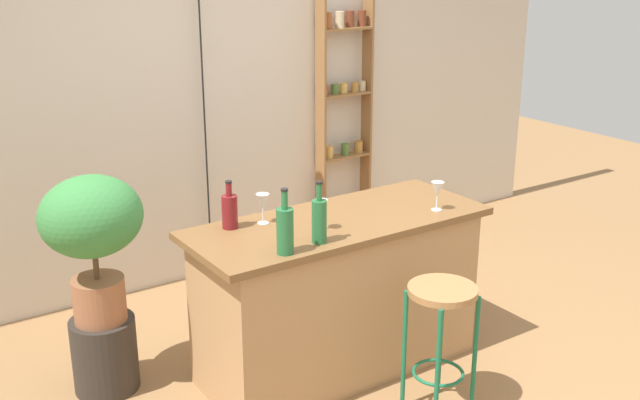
# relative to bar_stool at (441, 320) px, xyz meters

# --- Properties ---
(ground) EXTENTS (12.00, 12.00, 0.00)m
(ground) POSITION_rel_bar_stool_xyz_m (-0.16, 0.36, -0.52)
(ground) COLOR olive
(back_wall) EXTENTS (6.40, 0.10, 2.80)m
(back_wall) POSITION_rel_bar_stool_xyz_m (-0.16, 2.31, 0.88)
(back_wall) COLOR beige
(back_wall) RESTS_ON ground
(kitchen_counter) EXTENTS (1.67, 0.67, 0.89)m
(kitchen_counter) POSITION_rel_bar_stool_xyz_m (-0.16, 0.66, -0.07)
(kitchen_counter) COLOR tan
(kitchen_counter) RESTS_ON ground
(bar_stool) EXTENTS (0.35, 0.35, 0.70)m
(bar_stool) POSITION_rel_bar_stool_xyz_m (0.00, 0.00, 0.00)
(bar_stool) COLOR #196642
(bar_stool) RESTS_ON ground
(spice_shelf) EXTENTS (0.45, 0.12, 1.95)m
(spice_shelf) POSITION_rel_bar_stool_xyz_m (0.97, 2.17, 0.51)
(spice_shelf) COLOR olive
(spice_shelf) RESTS_ON ground
(plant_stool) EXTENTS (0.35, 0.35, 0.41)m
(plant_stool) POSITION_rel_bar_stool_xyz_m (-1.33, 1.17, -0.32)
(plant_stool) COLOR #2D2823
(plant_stool) RESTS_ON ground
(potted_plant) EXTENTS (0.53, 0.48, 0.80)m
(potted_plant) POSITION_rel_bar_stool_xyz_m (-1.33, 1.17, 0.40)
(potted_plant) COLOR #935B3D
(potted_plant) RESTS_ON plant_stool
(bottle_sauce_amber) EXTENTS (0.08, 0.08, 0.32)m
(bottle_sauce_amber) POSITION_rel_bar_stool_xyz_m (-0.44, 0.44, 0.49)
(bottle_sauce_amber) COLOR #236638
(bottle_sauce_amber) RESTS_ON kitchen_counter
(bottle_olive_oil) EXTENTS (0.08, 0.08, 0.26)m
(bottle_olive_oil) POSITION_rel_bar_stool_xyz_m (-0.71, 0.87, 0.47)
(bottle_olive_oil) COLOR maroon
(bottle_olive_oil) RESTS_ON kitchen_counter
(bottle_spirits_clear) EXTENTS (0.08, 0.08, 0.33)m
(bottle_spirits_clear) POSITION_rel_bar_stool_xyz_m (-0.65, 0.41, 0.49)
(bottle_spirits_clear) COLOR #236638
(bottle_spirits_clear) RESTS_ON kitchen_counter
(wine_glass_left) EXTENTS (0.07, 0.07, 0.16)m
(wine_glass_left) POSITION_rel_bar_stool_xyz_m (-0.53, 0.83, 0.49)
(wine_glass_left) COLOR silver
(wine_glass_left) RESTS_ON kitchen_counter
(wine_glass_center) EXTENTS (0.07, 0.07, 0.16)m
(wine_glass_center) POSITION_rel_bar_stool_xyz_m (-0.33, 0.58, 0.49)
(wine_glass_center) COLOR silver
(wine_glass_center) RESTS_ON kitchen_counter
(wine_glass_right) EXTENTS (0.07, 0.07, 0.16)m
(wine_glass_right) POSITION_rel_bar_stool_xyz_m (0.38, 0.47, 0.49)
(wine_glass_right) COLOR silver
(wine_glass_right) RESTS_ON kitchen_counter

